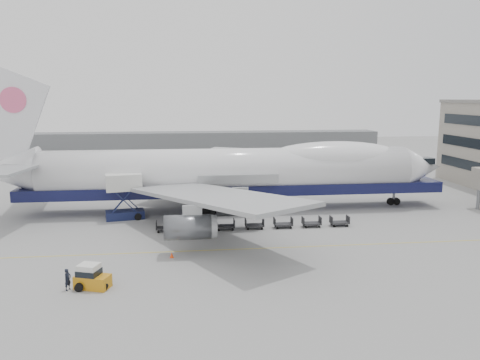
{
  "coord_description": "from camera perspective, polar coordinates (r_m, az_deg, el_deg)",
  "views": [
    {
      "loc": [
        -6.06,
        -53.7,
        16.1
      ],
      "look_at": [
        0.94,
        6.0,
        5.39
      ],
      "focal_mm": 35.0,
      "sensor_mm": 36.0,
      "label": 1
    }
  ],
  "objects": [
    {
      "name": "dolly_4",
      "position": [
        58.71,
        5.28,
        -5.32
      ],
      "size": [
        2.3,
        1.35,
        1.3
      ],
      "color": "#2D2D30",
      "rests_on": "ground"
    },
    {
      "name": "ground_worker",
      "position": [
        42.8,
        -20.27,
        -11.3
      ],
      "size": [
        0.72,
        0.81,
        1.87
      ],
      "primitive_type": "imported",
      "rotation": [
        0.0,
        0.0,
        1.06
      ],
      "color": "black",
      "rests_on": "ground"
    },
    {
      "name": "dolly_5",
      "position": [
        59.55,
        8.71,
        -5.17
      ],
      "size": [
        2.3,
        1.35,
        1.3
      ],
      "color": "#2D2D30",
      "rests_on": "ground"
    },
    {
      "name": "dolly_6",
      "position": [
        60.59,
        12.02,
        -5.01
      ],
      "size": [
        2.3,
        1.35,
        1.3
      ],
      "color": "#2D2D30",
      "rests_on": "ground"
    },
    {
      "name": "dolly_3",
      "position": [
        58.08,
        1.77,
        -5.45
      ],
      "size": [
        2.3,
        1.35,
        1.3
      ],
      "color": "#2D2D30",
      "rests_on": "ground"
    },
    {
      "name": "ground",
      "position": [
        56.39,
        -0.24,
        -6.49
      ],
      "size": [
        260.0,
        260.0,
        0.0
      ],
      "primitive_type": "plane",
      "color": "gray",
      "rests_on": "ground"
    },
    {
      "name": "dolly_2",
      "position": [
        57.67,
        -1.81,
        -5.56
      ],
      "size": [
        2.3,
        1.35,
        1.3
      ],
      "color": "#2D2D30",
      "rests_on": "ground"
    },
    {
      "name": "hangar",
      "position": [
        124.4,
        -8.49,
        4.18
      ],
      "size": [
        110.0,
        8.0,
        7.0
      ],
      "primitive_type": "cube",
      "color": "slate",
      "rests_on": "ground"
    },
    {
      "name": "apron_line",
      "position": [
        50.7,
        0.53,
        -8.41
      ],
      "size": [
        60.0,
        0.15,
        0.01
      ],
      "primitive_type": "cube",
      "color": "gold",
      "rests_on": "ground"
    },
    {
      "name": "baggage_tug",
      "position": [
        42.62,
        -17.68,
        -11.25
      ],
      "size": [
        3.21,
        2.39,
        2.09
      ],
      "rotation": [
        0.0,
        0.0,
        -0.34
      ],
      "color": "#C68012",
      "rests_on": "ground"
    },
    {
      "name": "dolly_1",
      "position": [
        57.5,
        -5.43,
        -5.65
      ],
      "size": [
        2.3,
        1.35,
        1.3
      ],
      "color": "#2D2D30",
      "rests_on": "ground"
    },
    {
      "name": "airliner",
      "position": [
        66.87,
        -0.85,
        1.09
      ],
      "size": [
        67.0,
        55.3,
        19.98
      ],
      "color": "white",
      "rests_on": "ground"
    },
    {
      "name": "catering_truck",
      "position": [
        64.02,
        -13.94,
        -1.6
      ],
      "size": [
        5.35,
        4.13,
        6.1
      ],
      "rotation": [
        0.0,
        0.0,
        0.19
      ],
      "color": "#171E45",
      "rests_on": "ground"
    },
    {
      "name": "dolly_0",
      "position": [
        57.54,
        -9.05,
        -5.72
      ],
      "size": [
        2.3,
        1.35,
        1.3
      ],
      "color": "#2D2D30",
      "rests_on": "ground"
    },
    {
      "name": "traffic_cone",
      "position": [
        48.56,
        -8.33,
        -9.04
      ],
      "size": [
        0.38,
        0.38,
        0.56
      ],
      "rotation": [
        0.0,
        0.0,
        0.32
      ],
      "color": "#FF420D",
      "rests_on": "ground"
    }
  ]
}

